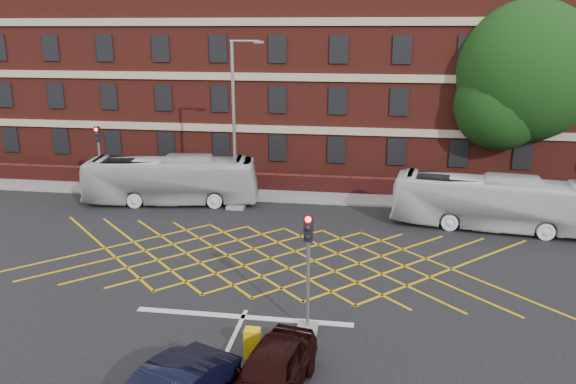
# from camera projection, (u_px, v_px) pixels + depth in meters

# --- Properties ---
(ground) EXTENTS (120.00, 120.00, 0.00)m
(ground) POSITION_uv_depth(u_px,v_px,m) (262.00, 277.00, 23.63)
(ground) COLOR black
(ground) RESTS_ON ground
(victorian_building) EXTENTS (51.00, 12.17, 20.40)m
(victorian_building) POSITION_uv_depth(u_px,v_px,m) (320.00, 60.00, 42.30)
(victorian_building) COLOR maroon
(victorian_building) RESTS_ON ground
(boundary_wall) EXTENTS (56.00, 0.50, 1.10)m
(boundary_wall) POSITION_uv_depth(u_px,v_px,m) (301.00, 184.00, 35.82)
(boundary_wall) COLOR #4F1615
(boundary_wall) RESTS_ON ground
(far_pavement) EXTENTS (60.00, 3.00, 0.12)m
(far_pavement) POSITION_uv_depth(u_px,v_px,m) (299.00, 195.00, 35.01)
(far_pavement) COLOR slate
(far_pavement) RESTS_ON ground
(box_junction_hatching) EXTENTS (8.22, 8.22, 0.02)m
(box_junction_hatching) POSITION_uv_depth(u_px,v_px,m) (270.00, 258.00, 25.53)
(box_junction_hatching) COLOR #CC990C
(box_junction_hatching) RESTS_ON ground
(stop_line) EXTENTS (8.00, 0.30, 0.02)m
(stop_line) POSITION_uv_depth(u_px,v_px,m) (243.00, 317.00, 20.31)
(stop_line) COLOR silver
(stop_line) RESTS_ON ground
(bus_left) EXTENTS (10.43, 3.78, 2.84)m
(bus_left) POSITION_uv_depth(u_px,v_px,m) (171.00, 180.00, 33.29)
(bus_left) COLOR #B9B9BD
(bus_left) RESTS_ON ground
(bus_right) EXTENTS (10.26, 3.81, 2.79)m
(bus_right) POSITION_uv_depth(u_px,v_px,m) (490.00, 203.00, 29.05)
(bus_right) COLOR silver
(bus_right) RESTS_ON ground
(car_maroon) EXTENTS (2.54, 4.60, 1.48)m
(car_maroon) POSITION_uv_depth(u_px,v_px,m) (271.00, 372.00, 15.81)
(car_maroon) COLOR black
(car_maroon) RESTS_ON ground
(deciduous_tree) EXTENTS (8.89, 8.89, 11.91)m
(deciduous_tree) POSITION_uv_depth(u_px,v_px,m) (524.00, 82.00, 35.40)
(deciduous_tree) COLOR black
(deciduous_tree) RESTS_ON ground
(traffic_light_near) EXTENTS (0.70, 0.70, 4.27)m
(traffic_light_near) POSITION_uv_depth(u_px,v_px,m) (308.00, 284.00, 18.88)
(traffic_light_near) COLOR slate
(traffic_light_near) RESTS_ON ground
(traffic_light_far) EXTENTS (0.70, 0.70, 4.27)m
(traffic_light_far) POSITION_uv_depth(u_px,v_px,m) (101.00, 166.00, 35.17)
(traffic_light_far) COLOR slate
(traffic_light_far) RESTS_ON ground
(street_lamp) EXTENTS (2.25, 1.00, 9.48)m
(street_lamp) POSITION_uv_depth(u_px,v_px,m) (236.00, 152.00, 31.81)
(street_lamp) COLOR slate
(street_lamp) RESTS_ON ground
(direction_signs) EXTENTS (1.10, 0.16, 2.20)m
(direction_signs) POSITION_uv_depth(u_px,v_px,m) (109.00, 172.00, 35.38)
(direction_signs) COLOR gray
(direction_signs) RESTS_ON ground
(utility_cabinet) EXTENTS (0.49, 0.41, 0.96)m
(utility_cabinet) POSITION_uv_depth(u_px,v_px,m) (252.00, 343.00, 17.74)
(utility_cabinet) COLOR #E5B30D
(utility_cabinet) RESTS_ON ground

